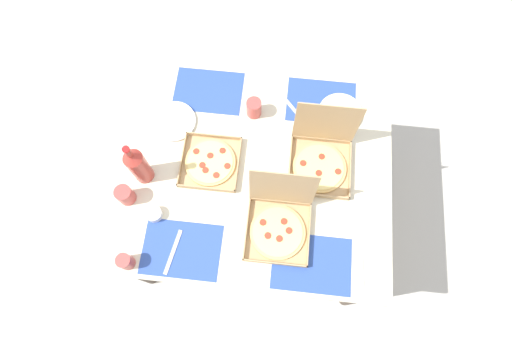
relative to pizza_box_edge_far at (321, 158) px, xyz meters
name	(u,v)px	position (x,y,z in m)	size (l,w,h in m)	color
ground_plane	(256,210)	(-0.31, -0.08, -0.81)	(6.00, 6.00, 0.00)	beige
dining_table	(256,178)	(-0.31, -0.08, -0.16)	(1.33, 1.14, 0.76)	#3F3328
placemat_near_left	(182,249)	(-0.61, -0.50, -0.05)	(0.36, 0.26, 0.00)	#2D4C9E
placemat_near_right	(312,263)	(-0.01, -0.50, -0.05)	(0.36, 0.26, 0.00)	#2D4C9E
placemat_far_left	(208,91)	(-0.61, 0.34, -0.05)	(0.36, 0.26, 0.00)	#2D4C9E
placemat_far_right	(321,101)	(-0.01, 0.34, -0.05)	(0.36, 0.26, 0.00)	#2D4C9E
pizza_box_edge_far	(321,158)	(0.00, 0.00, 0.00)	(0.30, 0.32, 0.34)	tan
pizza_box_corner_left	(210,162)	(-0.54, -0.07, -0.04)	(0.28, 0.28, 0.04)	tan
pizza_box_center	(279,222)	(-0.18, -0.34, 0.00)	(0.29, 0.32, 0.33)	tan
plate_far_right	(174,121)	(-0.76, 0.14, -0.04)	(0.23, 0.23, 0.02)	white
plate_near_right	(340,113)	(0.09, 0.28, -0.04)	(0.23, 0.23, 0.03)	white
soda_bottle	(138,165)	(-0.84, -0.16, 0.08)	(0.09, 0.09, 0.32)	#B2382D
cup_clear_left	(254,108)	(-0.35, 0.24, 0.00)	(0.08, 0.08, 0.10)	#BF4742
cup_spare	(125,195)	(-0.90, -0.29, 0.00)	(0.08, 0.08, 0.10)	#BF4742
cup_red	(125,262)	(-0.84, -0.59, -0.01)	(0.07, 0.07, 0.09)	#BF4742
condiment_bowl	(154,214)	(-0.76, -0.35, -0.03)	(0.08, 0.08, 0.04)	white
knife_by_far_right	(173,252)	(-0.64, -0.52, -0.05)	(0.21, 0.02, 0.01)	#B7B7BC
fork_by_near_right	(361,265)	(0.22, -0.49, -0.05)	(0.19, 0.02, 0.01)	#B7B7BC
knife_by_near_left	(286,101)	(-0.19, 0.32, -0.05)	(0.21, 0.02, 0.01)	#B7B7BC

